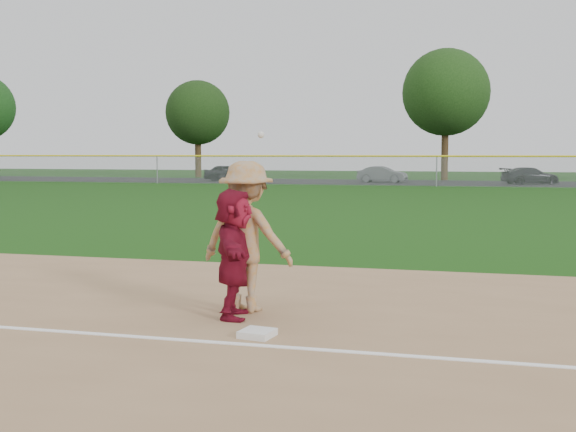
% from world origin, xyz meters
% --- Properties ---
extents(ground, '(160.00, 160.00, 0.00)m').
position_xyz_m(ground, '(0.00, 0.00, 0.00)').
color(ground, '#15410C').
rests_on(ground, ground).
extents(foul_line, '(60.00, 0.10, 0.01)m').
position_xyz_m(foul_line, '(0.00, -0.80, 0.03)').
color(foul_line, white).
rests_on(foul_line, infield_dirt).
extents(parking_asphalt, '(120.00, 10.00, 0.01)m').
position_xyz_m(parking_asphalt, '(0.00, 46.00, 0.01)').
color(parking_asphalt, black).
rests_on(parking_asphalt, ground).
extents(first_base, '(0.42, 0.42, 0.08)m').
position_xyz_m(first_base, '(0.13, -0.42, 0.06)').
color(first_base, white).
rests_on(first_base, infield_dirt).
extents(base_runner, '(0.82, 1.66, 1.72)m').
position_xyz_m(base_runner, '(-0.47, 0.48, 0.88)').
color(base_runner, maroon).
rests_on(base_runner, infield_dirt).
extents(car_left, '(4.01, 2.35, 1.28)m').
position_xyz_m(car_left, '(-16.45, 45.36, 0.65)').
color(car_left, black).
rests_on(car_left, parking_asphalt).
extents(car_mid, '(3.77, 1.65, 1.21)m').
position_xyz_m(car_mid, '(-4.28, 45.51, 0.61)').
color(car_mid, '#575A5F').
rests_on(car_mid, parking_asphalt).
extents(car_right, '(4.40, 3.15, 1.18)m').
position_xyz_m(car_right, '(6.23, 45.28, 0.60)').
color(car_right, black).
rests_on(car_right, parking_asphalt).
extents(first_base_play, '(1.45, 1.05, 2.46)m').
position_xyz_m(first_base_play, '(-0.44, 0.92, 1.06)').
color(first_base_play, gray).
rests_on(first_base_play, infield_dirt).
extents(outfield_fence, '(110.00, 0.12, 110.00)m').
position_xyz_m(outfield_fence, '(0.00, 40.00, 1.96)').
color(outfield_fence, '#999EA0').
rests_on(outfield_fence, ground).
extents(tree_1, '(5.80, 5.80, 8.75)m').
position_xyz_m(tree_1, '(-22.00, 53.00, 5.83)').
color(tree_1, '#382714').
rests_on(tree_1, ground).
extents(tree_2, '(7.00, 7.00, 10.58)m').
position_xyz_m(tree_2, '(0.00, 51.50, 7.06)').
color(tree_2, '#3B2915').
rests_on(tree_2, ground).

